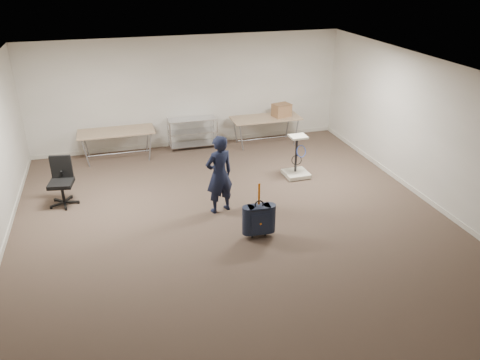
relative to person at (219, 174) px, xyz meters
name	(u,v)px	position (x,y,z in m)	size (l,w,h in m)	color
ground	(237,228)	(0.14, -0.73, -0.78)	(9.00, 9.00, 0.00)	#45352A
room_shell	(219,193)	(0.14, 0.65, -0.73)	(8.00, 9.00, 9.00)	beige
folding_table_left	(116,133)	(-1.76, 3.22, -0.10)	(1.80, 0.75, 0.73)	#9A7A5E
folding_table_right	(266,119)	(2.04, 3.22, -0.10)	(1.80, 0.75, 0.73)	#9A7A5E
wire_shelf	(193,132)	(0.14, 3.47, -0.34)	(1.22, 0.47, 0.80)	silver
person	(219,174)	(0.00, 0.00, 0.00)	(0.57, 0.37, 1.56)	black
suitcase	(259,219)	(0.43, -1.12, -0.42)	(0.39, 0.24, 1.04)	black
office_chair	(63,190)	(-2.94, 1.16, -0.48)	(0.59, 0.59, 0.97)	black
equipment_cart	(297,166)	(2.04, 1.07, -0.52)	(0.55, 0.55, 0.98)	silver
cardboard_box	(282,110)	(2.46, 3.20, 0.12)	(0.44, 0.33, 0.33)	olive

